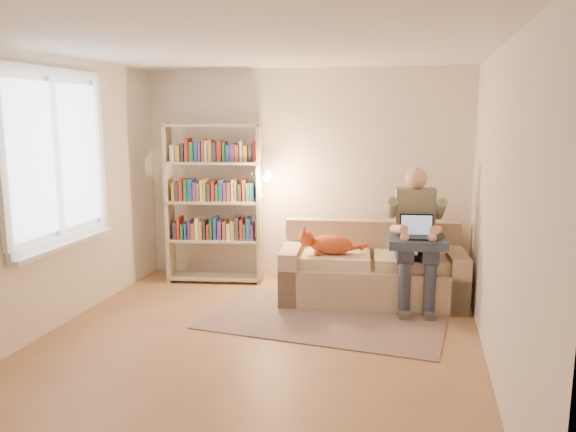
% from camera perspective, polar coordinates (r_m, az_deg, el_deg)
% --- Properties ---
extents(floor, '(4.50, 4.50, 0.00)m').
position_cam_1_polar(floor, '(5.12, -3.76, -13.35)').
color(floor, '#966B44').
rests_on(floor, ground).
extents(ceiling, '(4.00, 4.50, 0.02)m').
position_cam_1_polar(ceiling, '(4.73, -4.14, 16.96)').
color(ceiling, white).
rests_on(ceiling, wall_back).
extents(wall_left, '(0.02, 4.50, 2.60)m').
position_cam_1_polar(wall_left, '(5.67, -23.68, 1.81)').
color(wall_left, silver).
rests_on(wall_left, floor).
extents(wall_right, '(0.02, 4.50, 2.60)m').
position_cam_1_polar(wall_right, '(4.59, 20.70, 0.24)').
color(wall_right, silver).
rests_on(wall_right, floor).
extents(wall_back, '(4.00, 0.02, 2.60)m').
position_cam_1_polar(wall_back, '(6.91, 1.54, 4.01)').
color(wall_back, silver).
rests_on(wall_back, floor).
extents(wall_front, '(4.00, 0.02, 2.60)m').
position_cam_1_polar(wall_front, '(2.73, -18.00, -6.00)').
color(wall_front, silver).
rests_on(wall_front, floor).
extents(window, '(0.12, 1.52, 1.69)m').
position_cam_1_polar(window, '(5.79, -22.13, 2.82)').
color(window, white).
rests_on(window, wall_left).
extents(sofa, '(2.08, 1.10, 0.85)m').
position_cam_1_polar(sofa, '(6.39, 8.48, -5.68)').
color(sofa, tan).
rests_on(sofa, floor).
extents(person, '(0.48, 0.71, 1.49)m').
position_cam_1_polar(person, '(6.15, 12.83, -1.42)').
color(person, gray).
rests_on(person, sofa).
extents(cat, '(0.71, 0.30, 0.26)m').
position_cam_1_polar(cat, '(6.18, 4.08, -2.83)').
color(cat, orange).
rests_on(cat, sofa).
extents(blanket, '(0.65, 0.55, 0.09)m').
position_cam_1_polar(blanket, '(6.02, 13.15, -2.60)').
color(blanket, '#2A374B').
rests_on(blanket, person).
extents(laptop, '(0.38, 0.31, 0.31)m').
position_cam_1_polar(laptop, '(6.01, 13.17, -1.58)').
color(laptop, black).
rests_on(laptop, blanket).
extents(bookshelf, '(1.33, 0.47, 1.96)m').
position_cam_1_polar(bookshelf, '(6.89, -7.50, 2.08)').
color(bookshelf, '#C3B994').
rests_on(bookshelf, floor).
extents(rug, '(2.50, 1.63, 0.01)m').
position_cam_1_polar(rug, '(5.82, 3.70, -10.30)').
color(rug, gray).
rests_on(rug, floor).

